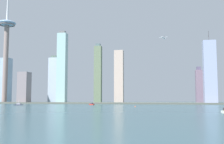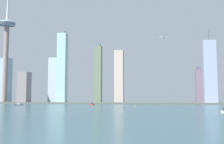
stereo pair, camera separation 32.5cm
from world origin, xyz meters
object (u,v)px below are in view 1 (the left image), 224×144
at_px(observation_tower, 6,40).
at_px(skyscraper_11, 210,72).
at_px(skyscraper_7, 199,86).
at_px(boat_4, 19,104).
at_px(skyscraper_10, 54,80).
at_px(channel_buoy_0, 224,112).
at_px(skyscraper_6, 62,68).
at_px(channel_buoy_1, 135,106).
at_px(airplane, 163,38).
at_px(skyscraper_12, 24,88).
at_px(boat_6, 92,104).
at_px(skyscraper_4, 6,80).
at_px(skyscraper_1, 119,77).
at_px(skyscraper_2, 98,74).

height_order(observation_tower, skyscraper_11, observation_tower).
xyz_separation_m(observation_tower, skyscraper_7, (505.69, 59.24, -126.71)).
bearing_deg(skyscraper_7, boat_4, -146.59).
bearing_deg(skyscraper_11, skyscraper_10, 173.58).
height_order(skyscraper_7, channel_buoy_0, skyscraper_7).
relative_size(skyscraper_6, channel_buoy_1, 100.79).
distance_m(skyscraper_10, airplane, 306.39).
height_order(observation_tower, airplane, observation_tower).
distance_m(skyscraper_11, boat_4, 412.15).
distance_m(skyscraper_6, skyscraper_12, 105.24).
relative_size(boat_6, channel_buoy_0, 4.08).
bearing_deg(skyscraper_4, skyscraper_10, -5.89).
height_order(observation_tower, skyscraper_12, observation_tower).
height_order(observation_tower, skyscraper_7, observation_tower).
height_order(observation_tower, boat_4, observation_tower).
xyz_separation_m(skyscraper_12, channel_buoy_1, (296.95, -192.62, -38.06)).
height_order(skyscraper_1, skyscraper_10, skyscraper_1).
height_order(skyscraper_4, channel_buoy_0, skyscraper_4).
bearing_deg(skyscraper_4, skyscraper_1, -1.14).
distance_m(skyscraper_1, skyscraper_6, 146.47).
xyz_separation_m(skyscraper_12, boat_6, (198.61, -90.85, -37.42)).
height_order(skyscraper_7, channel_buoy_1, skyscraper_7).
distance_m(skyscraper_10, boat_6, 219.90).
xyz_separation_m(skyscraper_2, skyscraper_7, (261.00, 10.99, -34.29)).
bearing_deg(skyscraper_4, boat_4, -52.38).
xyz_separation_m(skyscraper_4, boat_6, (298.30, -167.40, -61.75)).
bearing_deg(channel_buoy_0, skyscraper_7, 86.15).
bearing_deg(boat_4, skyscraper_12, 107.89).
distance_m(skyscraper_4, skyscraper_7, 527.43).
relative_size(observation_tower, skyscraper_2, 2.14).
height_order(skyscraper_1, skyscraper_12, skyscraper_1).
relative_size(skyscraper_7, airplane, 3.87).
height_order(skyscraper_4, boat_4, skyscraper_4).
height_order(boat_4, boat_6, boat_4).
bearing_deg(skyscraper_7, channel_buoy_1, -114.04).
bearing_deg(channel_buoy_0, skyscraper_2, 117.45).
xyz_separation_m(skyscraper_11, channel_buoy_0, (-45.12, -372.97, -69.64)).
xyz_separation_m(boat_6, airplane, (141.96, 143.91, 160.51)).
relative_size(skyscraper_4, channel_buoy_1, 69.68).
bearing_deg(skyscraper_6, observation_tower, 174.54).
xyz_separation_m(skyscraper_2, skyscraper_10, (-114.64, -26.78, -16.48)).
relative_size(skyscraper_7, channel_buoy_0, 31.20).
bearing_deg(airplane, skyscraper_6, -67.29).
relative_size(skyscraper_2, channel_buoy_1, 88.28).
relative_size(skyscraper_2, airplane, 6.69).
bearing_deg(skyscraper_12, skyscraper_11, 2.22).
height_order(skyscraper_6, airplane, skyscraper_6).
bearing_deg(skyscraper_10, skyscraper_6, -44.70).
height_order(skyscraper_2, skyscraper_10, skyscraper_2).
bearing_deg(boat_6, channel_buoy_0, 157.45).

